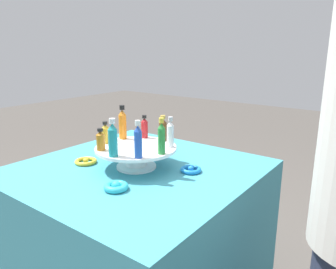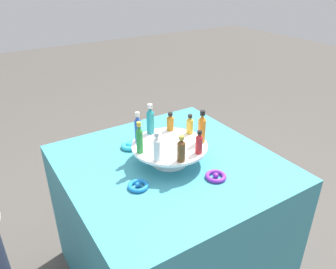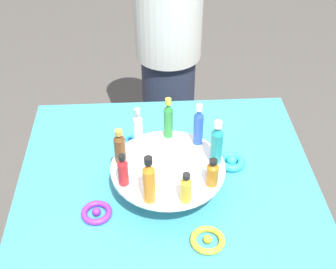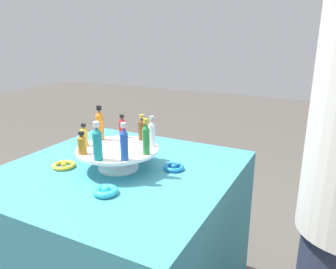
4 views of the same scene
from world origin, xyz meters
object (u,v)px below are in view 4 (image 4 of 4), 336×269
bottle_amber (82,144)px  ribbon_bow_blue (174,167)px  ribbon_bow_purple (128,148)px  ribbon_bow_gold (64,165)px  bottle_orange (100,124)px  display_stand (118,154)px  bottle_brown (142,128)px  bottle_red (122,127)px  bottle_blue (124,143)px  bottle_teal (97,143)px  bottle_green (146,138)px  bottle_gold (84,136)px  ribbon_bow_teal (106,191)px  bottle_clear (152,133)px

bottle_amber → ribbon_bow_blue: bottle_amber is taller
ribbon_bow_purple → ribbon_bow_gold: (-0.31, 0.12, -0.00)m
bottle_orange → ribbon_bow_purple: size_ratio=1.70×
display_stand → ribbon_bow_purple: 0.24m
bottle_brown → bottle_red: bearing=96.4°
bottle_blue → ribbon_bow_gold: bearing=89.5°
bottle_amber → bottle_teal: bottle_teal is taller
ribbon_bow_blue → bottle_green: bearing=146.8°
bottle_orange → bottle_green: size_ratio=1.08×
display_stand → bottle_gold: bottle_gold is taller
bottle_orange → bottle_blue: 0.28m
ribbon_bow_purple → ribbon_bow_teal: 0.46m
bottle_amber → ribbon_bow_gold: size_ratio=0.93×
ribbon_bow_purple → display_stand: bearing=-155.6°
bottle_red → bottle_teal: 0.28m
display_stand → bottle_orange: 0.17m
bottle_blue → bottle_brown: (0.24, 0.07, -0.01)m
bottle_amber → ribbon_bow_purple: bottle_amber is taller
bottle_red → bottle_gold: size_ratio=1.10×
bottle_green → ribbon_bow_teal: 0.25m
bottle_gold → ribbon_bow_teal: (-0.17, -0.23, -0.12)m
bottle_red → bottle_brown: size_ratio=0.92×
bottle_teal → ribbon_bow_gold: bearing=78.5°
display_stand → bottle_brown: size_ratio=2.98×
bottle_orange → bottle_clear: size_ratio=1.20×
bottle_blue → bottle_teal: bearing=116.4°
bottle_green → bottle_amber: bearing=116.4°
bottle_clear → bottle_red: bearing=76.4°
ribbon_bow_gold → bottle_teal: bearing=-101.5°
bottle_orange → bottle_gold: size_ratio=1.60×
bottle_red → ribbon_bow_blue: (-0.03, -0.28, -0.13)m
bottle_red → display_stand: bearing=-153.6°
ribbon_bow_teal → bottle_clear: bearing=-3.8°
bottle_orange → ribbon_bow_blue: 0.38m
display_stand → bottle_amber: bottle_amber is taller
bottle_gold → bottle_amber: size_ratio=1.07×
bottle_red → bottle_clear: size_ratio=0.83×
display_stand → bottle_clear: size_ratio=2.67×
ribbon_bow_purple → bottle_amber: bearing=-177.1°
bottle_gold → ribbon_bow_blue: bearing=-68.7°
bottle_orange → bottle_green: (-0.07, -0.27, -0.01)m
bottle_amber → ribbon_bow_blue: size_ratio=1.04×
ribbon_bow_purple → bottle_blue: bearing=-147.3°
bottle_blue → bottle_clear: bearing=-3.6°
bottle_red → bottle_brown: bottle_brown is taller
bottle_red → bottle_orange: bearing=136.4°
bottle_teal → bottle_red: bearing=16.4°
bottle_amber → bottle_red: bearing=-3.6°
bottle_gold → ribbon_bow_purple: 0.28m
bottle_green → ribbon_bow_gold: bottle_green is taller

